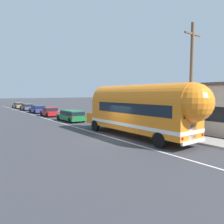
% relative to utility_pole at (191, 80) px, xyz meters
% --- Properties ---
extents(ground_plane, '(300.00, 300.00, 0.00)m').
position_rel_utility_pole_xyz_m(ground_plane, '(-4.26, 3.50, -4.42)').
color(ground_plane, '#38383D').
extents(lane_markings, '(3.58, 80.00, 0.01)m').
position_rel_utility_pole_xyz_m(lane_markings, '(-2.67, 15.50, -4.42)').
color(lane_markings, silver).
rests_on(lane_markings, ground).
extents(sidewalk_slab, '(2.29, 90.00, 0.15)m').
position_rel_utility_pole_xyz_m(sidewalk_slab, '(0.33, 13.50, -4.35)').
color(sidewalk_slab, gray).
rests_on(sidewalk_slab, ground).
extents(roadside_building, '(13.39, 17.76, 4.34)m').
position_rel_utility_pole_xyz_m(roadside_building, '(9.20, 5.86, -2.25)').
color(roadside_building, beige).
rests_on(roadside_building, ground).
extents(utility_pole, '(1.80, 0.24, 8.50)m').
position_rel_utility_pole_xyz_m(utility_pole, '(0.00, 0.00, 0.00)').
color(utility_pole, brown).
rests_on(utility_pole, ground).
extents(painted_bus, '(2.74, 12.08, 4.12)m').
position_rel_utility_pole_xyz_m(painted_bus, '(-2.52, 2.53, -2.12)').
color(painted_bus, orange).
rests_on(painted_bus, ground).
extents(car_lead, '(2.05, 4.76, 1.37)m').
position_rel_utility_pole_xyz_m(car_lead, '(-2.65, 14.81, -3.63)').
color(car_lead, '#196633').
rests_on(car_lead, ground).
extents(car_second, '(2.08, 4.30, 1.37)m').
position_rel_utility_pole_xyz_m(car_second, '(-2.73, 22.15, -3.70)').
color(car_second, '#A5191E').
rests_on(car_second, ground).
extents(car_third, '(1.96, 4.46, 1.37)m').
position_rel_utility_pole_xyz_m(car_third, '(-2.64, 28.66, -3.64)').
color(car_third, navy).
rests_on(car_third, ground).
extents(car_fourth, '(1.98, 4.50, 1.37)m').
position_rel_utility_pole_xyz_m(car_fourth, '(-2.59, 36.03, -3.63)').
color(car_fourth, '#474C51').
rests_on(car_fourth, ground).
extents(car_fifth, '(1.99, 4.35, 1.37)m').
position_rel_utility_pole_xyz_m(car_fifth, '(-2.64, 43.76, -3.70)').
color(car_fifth, olive).
rests_on(car_fifth, ground).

